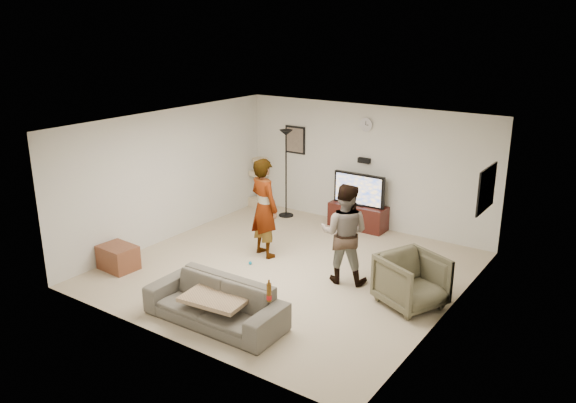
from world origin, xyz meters
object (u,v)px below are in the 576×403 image
Objects in this scene: cat_tree at (259,182)px; side_table at (118,257)px; tv_stand at (358,216)px; person_right at (344,233)px; sofa at (215,302)px; beer_bottle at (269,292)px; armchair at (412,281)px; floor_lamp at (286,174)px; person_left at (264,208)px; tv at (359,189)px.

cat_tree is 4.15m from side_table.
tv_stand is 2.62m from person_right.
beer_bottle is at bearing -0.94° from sofa.
floor_lamp is at bearing 83.31° from armchair.
cat_tree is (-2.54, -0.00, 0.33)m from tv_stand.
sofa is 2.36× the size of armchair.
tv_stand is 0.63× the size of floor_lamp.
person_right is at bearing -167.27° from person_left.
person_right is (0.98, -2.36, 0.57)m from tv_stand.
floor_lamp is at bearing 79.00° from side_table.
person_left is at bearing 108.24° from armchair.
person_right is 2.63× the size of side_table.
floor_lamp reaches higher than tv_stand.
person_left is (-0.72, -2.22, 0.65)m from tv_stand.
cat_tree reaches higher than sofa.
tv reaches higher than sofa.
person_right is at bearing -67.47° from tv_stand.
sofa is at bearing 180.00° from beer_bottle.
tv is at bearing -84.51° from person_right.
sofa is 3.28× the size of side_table.
floor_lamp is at bearing 111.63° from sofa.
side_table is (-2.41, -4.13, -0.61)m from tv.
sofa is 8.21× the size of beer_bottle.
floor_lamp is 7.55× the size of beer_bottle.
armchair is at bearing 61.00° from beer_bottle.
armchair is (1.12, 2.02, -0.33)m from beer_bottle.
sofa is (2.70, -4.55, -0.28)m from cat_tree.
side_table is at bearing 173.15° from beer_bottle.
person_left reaches higher than armchair.
tv is 1.66m from floor_lamp.
person_left is at bearing 48.57° from side_table.
tv is 1.26× the size of armchair.
tv is 4.40× the size of beer_bottle.
tv is 4.69m from beer_bottle.
cat_tree is at bearing 91.80° from side_table.
side_table is (-2.57, 0.42, -0.09)m from sofa.
floor_lamp is (-1.64, -0.21, 0.70)m from tv_stand.
person_left is at bearing -65.34° from floor_lamp.
sofa is at bearing 128.10° from person_left.
sofa is (0.16, -4.56, 0.05)m from tv_stand.
side_table is at bearing 133.36° from armchair.
tv_stand is 0.72× the size of person_right.
person_right is at bearing -39.34° from floor_lamp.
sofa is at bearing -9.33° from side_table.
beer_bottle is at bearing -57.67° from floor_lamp.
cat_tree is 4.24m from person_right.
floor_lamp is 5.15m from beer_bottle.
beer_bottle reaches higher than side_table.
person_left is at bearing -107.94° from tv_stand.
person_left reaches higher than tv.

